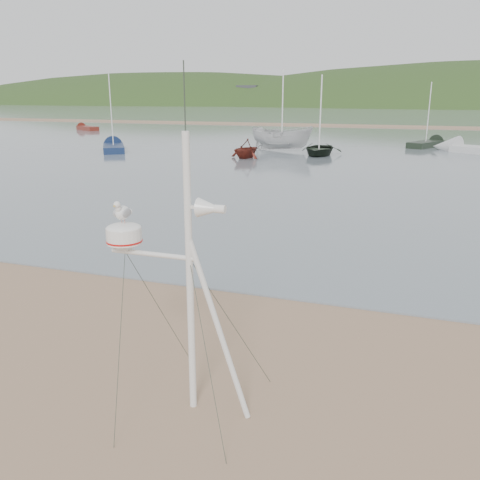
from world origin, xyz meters
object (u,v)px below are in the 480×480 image
(boat_white, at_px, (282,118))
(dinghy_red_far, at_px, (84,128))
(sailboat_dark_mid, at_px, (433,143))
(boat_dark, at_px, (320,126))
(sailboat_blue_near, at_px, (113,146))
(mast_rig, at_px, (186,334))
(boat_red, at_px, (246,140))
(sailboat_white_near, at_px, (465,149))

(boat_white, distance_m, dinghy_red_far, 34.97)
(sailboat_dark_mid, bearing_deg, boat_dark, -128.65)
(sailboat_blue_near, xyz_separation_m, sailboat_dark_mid, (25.33, 11.65, 0.00))
(boat_dark, xyz_separation_m, sailboat_blue_near, (-17.08, -1.34, -1.91))
(mast_rig, distance_m, boat_red, 30.14)
(boat_white, distance_m, sailboat_dark_mid, 14.46)
(mast_rig, relative_size, sailboat_blue_near, 0.75)
(mast_rig, bearing_deg, boat_red, 106.90)
(mast_rig, relative_size, boat_dark, 1.12)
(boat_dark, height_order, boat_white, boat_white)
(boat_dark, bearing_deg, boat_red, -142.74)
(boat_red, bearing_deg, boat_dark, 59.25)
(dinghy_red_far, distance_m, sailboat_dark_mid, 43.32)
(sailboat_white_near, bearing_deg, sailboat_dark_mid, 118.25)
(boat_red, relative_size, boat_white, 0.51)
(boat_red, xyz_separation_m, sailboat_white_near, (15.14, 9.70, -1.06))
(boat_white, xyz_separation_m, sailboat_blue_near, (-13.62, -3.50, -2.33))
(sailboat_blue_near, bearing_deg, mast_rig, -55.70)
(dinghy_red_far, bearing_deg, sailboat_dark_mid, -10.91)
(boat_red, height_order, dinghy_red_far, boat_red)
(boat_red, bearing_deg, dinghy_red_far, 163.55)
(boat_red, relative_size, sailboat_dark_mid, 0.44)
(boat_dark, height_order, sailboat_blue_near, sailboat_blue_near)
(mast_rig, xyz_separation_m, boat_dark, (-4.19, 32.53, 1.04))
(boat_dark, relative_size, dinghy_red_far, 0.83)
(mast_rig, distance_m, sailboat_blue_near, 37.76)
(mast_rig, height_order, sailboat_white_near, sailboat_white_near)
(boat_red, height_order, sailboat_white_near, sailboat_white_near)
(boat_red, distance_m, dinghy_red_far, 37.11)
(mast_rig, bearing_deg, dinghy_red_far, 127.01)
(boat_dark, bearing_deg, sailboat_blue_near, -177.19)
(sailboat_dark_mid, height_order, sailboat_white_near, sailboat_white_near)
(boat_red, xyz_separation_m, sailboat_blue_near, (-12.51, 2.36, -1.05))
(sailboat_dark_mid, relative_size, sailboat_white_near, 0.74)
(boat_white, distance_m, sailboat_blue_near, 14.25)
(sailboat_white_near, bearing_deg, boat_white, -164.69)
(boat_red, relative_size, sailboat_blue_near, 0.41)
(mast_rig, distance_m, boat_dark, 32.81)
(sailboat_dark_mid, bearing_deg, boat_white, -145.16)
(mast_rig, relative_size, boat_white, 0.94)
(boat_red, distance_m, sailboat_white_near, 18.01)
(boat_red, xyz_separation_m, dinghy_red_far, (-29.72, 22.20, -1.07))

